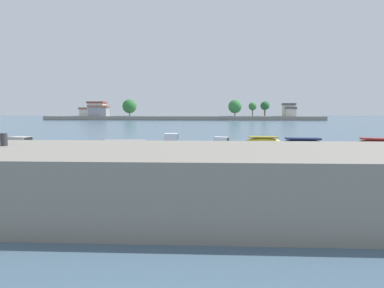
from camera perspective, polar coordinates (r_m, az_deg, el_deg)
name	(u,v)px	position (r m, az deg, el deg)	size (l,w,h in m)	color
ground_plane	(75,171)	(24.79, -19.34, -4.39)	(400.00, 400.00, 0.00)	#476075
mooring_bollard	(4,140)	(17.23, -29.47, 0.67)	(0.30, 0.30, 0.57)	#2D2D33
moored_boat_1	(21,147)	(36.02, -27.16, -0.53)	(4.90, 2.49, 1.68)	yellow
moored_boat_2	(81,149)	(34.28, -18.40, -0.80)	(3.38, 1.50, 0.93)	#3856A8
moored_boat_3	(125,146)	(35.18, -11.37, -0.27)	(5.47, 2.50, 1.14)	#9E9EA3
moored_boat_4	(167,143)	(37.50, -4.27, 0.17)	(5.17, 2.13, 1.60)	#C63833
moored_boat_5	(220,147)	(33.44, 4.73, -0.48)	(4.21, 2.51, 1.56)	white
moored_boat_6	(263,142)	(39.59, 12.02, 0.42)	(4.14, 1.38, 1.15)	yellow
moored_boat_7	(303,142)	(41.21, 18.42, 0.30)	(5.01, 1.87, 0.94)	navy
moored_boat_8	(375,144)	(41.61, 28.82, 0.07)	(4.07, 2.52, 1.16)	#C63833
distant_shoreline	(175,114)	(130.02, -2.87, 5.16)	(107.45, 7.83, 8.08)	gray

